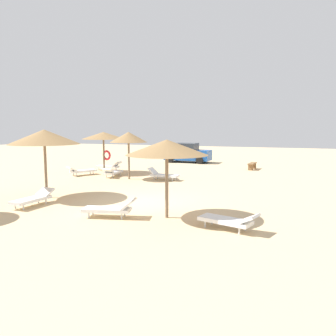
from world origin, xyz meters
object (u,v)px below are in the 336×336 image
parasol_1 (167,148)px  lounger_2 (113,172)px  parasol_0 (103,136)px  parasol_3 (44,137)px  lounger_0 (109,166)px  lounger_5 (81,171)px  lounger_3 (33,198)px  lounger_7 (163,175)px  parasol_2 (129,137)px  lounger_6 (111,209)px  lounger_1 (229,220)px  bench_0 (252,165)px  parked_car (187,153)px

parasol_1 → lounger_2: (-6.52, 8.11, -2.21)m
parasol_0 → parasol_3: size_ratio=0.94×
lounger_0 → lounger_5: (-0.51, -2.82, -0.01)m
lounger_3 → lounger_7: (2.75, 8.03, 0.01)m
parasol_1 → lounger_5: (-8.81, 8.06, -2.21)m
lounger_2 → lounger_5: size_ratio=0.98×
parasol_0 → lounger_3: parasol_0 is taller
parasol_2 → lounger_6: 9.12m
lounger_1 → lounger_3: lounger_1 is taller
lounger_6 → lounger_7: 8.68m
parasol_0 → lounger_3: size_ratio=1.50×
lounger_7 → bench_0: lounger_7 is taller
lounger_2 → lounger_7: size_ratio=1.00×
parked_car → parasol_3: bearing=-96.8°
parasol_1 → lounger_3: bearing=-179.5°
lounger_3 → lounger_5: bearing=110.4°
lounger_3 → bench_0: lounger_3 is taller
parasol_3 → lounger_0: parasol_3 is taller
parasol_3 → bench_0: parasol_3 is taller
parked_car → lounger_3: bearing=-94.6°
parasol_2 → lounger_2: bearing=160.7°
parasol_0 → parasol_3: parasol_3 is taller
parasol_0 → lounger_6: (5.95, -10.06, -2.25)m
parasol_2 → lounger_6: bearing=-68.8°
bench_0 → lounger_2: bearing=-140.4°
parked_car → parasol_0: bearing=-112.3°
lounger_5 → lounger_7: lounger_7 is taller
parasol_3 → lounger_5: size_ratio=1.61×
lounger_3 → parasol_1: bearing=0.5°
parasol_0 → lounger_0: size_ratio=1.53×
lounger_7 → parked_car: size_ratio=0.47×
lounger_5 → lounger_6: bearing=-51.6°
parasol_0 → lounger_1: parasol_0 is taller
lounger_3 → parked_car: bearing=85.4°
lounger_7 → parked_car: (-1.30, 10.05, 0.51)m
parasol_3 → lounger_2: 7.12m
parasol_0 → lounger_1: bearing=-44.8°
parasol_1 → lounger_0: parasol_1 is taller
lounger_1 → lounger_2: (-8.86, 8.83, 0.00)m
parasol_3 → lounger_1: 9.25m
lounger_2 → parked_car: 10.16m
parasol_2 → lounger_0: (-3.17, 3.26, -2.25)m
parasol_3 → lounger_0: size_ratio=1.64×
parasol_1 → parasol_0: bearing=129.8°
parasol_3 → parked_car: (1.97, 16.60, -1.95)m
bench_0 → lounger_5: bearing=-147.0°
lounger_6 → parasol_1: bearing=17.9°
lounger_3 → parasol_2: bearing=85.0°
lounger_3 → parked_car: (1.45, 18.08, 0.52)m
parasol_0 → parasol_2: (2.76, -1.82, -0.00)m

